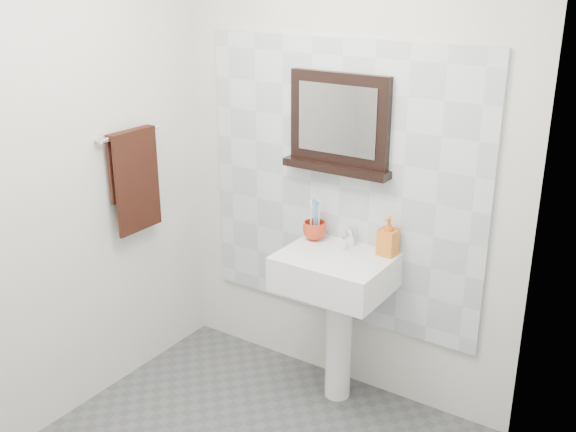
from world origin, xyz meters
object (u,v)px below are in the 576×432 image
object	(u,v)px
pedestal_sink	(336,287)
framed_mirror	(339,125)
hand_towel	(134,173)
soap_dispenser	(388,236)
toothbrush_cup	(315,231)

from	to	relation	value
pedestal_sink	framed_mirror	xyz separation A→B (m)	(-0.11, 0.19, 0.80)
pedestal_sink	framed_mirror	distance (m)	0.83
pedestal_sink	hand_towel	xyz separation A→B (m)	(-1.05, -0.33, 0.52)
framed_mirror	soap_dispenser	bearing A→B (deg)	-7.63
toothbrush_cup	soap_dispenser	bearing A→B (deg)	4.20
toothbrush_cup	pedestal_sink	bearing A→B (deg)	-29.33
pedestal_sink	hand_towel	world-z (taller)	hand_towel
hand_towel	soap_dispenser	bearing A→B (deg)	20.69
pedestal_sink	soap_dispenser	distance (m)	0.38
soap_dispenser	hand_towel	size ratio (longest dim) A/B	0.36
soap_dispenser	hand_towel	bearing A→B (deg)	-156.41
framed_mirror	hand_towel	world-z (taller)	framed_mirror
pedestal_sink	toothbrush_cup	world-z (taller)	pedestal_sink
toothbrush_cup	framed_mirror	xyz separation A→B (m)	(0.09, 0.07, 0.56)
soap_dispenser	hand_towel	distance (m)	1.37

